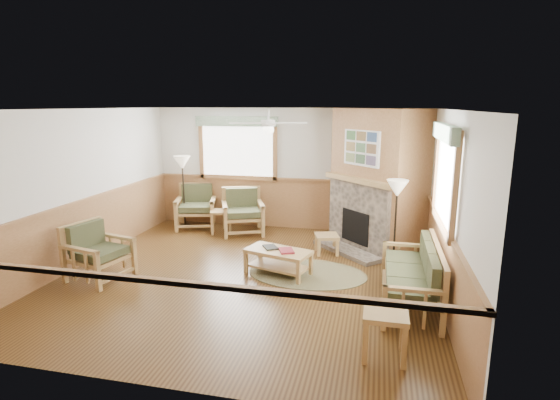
% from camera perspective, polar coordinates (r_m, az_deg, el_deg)
% --- Properties ---
extents(floor, '(6.00, 6.00, 0.01)m').
position_cam_1_polar(floor, '(7.35, -4.32, -9.83)').
color(floor, '#4E3215').
rests_on(floor, ground).
extents(ceiling, '(6.00, 6.00, 0.01)m').
position_cam_1_polar(ceiling, '(6.81, -4.69, 11.75)').
color(ceiling, white).
rests_on(ceiling, floor).
extents(wall_back, '(6.00, 0.02, 2.70)m').
position_cam_1_polar(wall_back, '(9.82, 0.70, 4.06)').
color(wall_back, silver).
rests_on(wall_back, floor).
extents(wall_front, '(6.00, 0.02, 2.70)m').
position_cam_1_polar(wall_front, '(4.29, -16.53, -7.48)').
color(wall_front, silver).
rests_on(wall_front, floor).
extents(wall_left, '(0.02, 6.00, 2.70)m').
position_cam_1_polar(wall_left, '(8.34, -24.60, 1.45)').
color(wall_left, silver).
rests_on(wall_left, floor).
extents(wall_right, '(0.02, 6.00, 2.70)m').
position_cam_1_polar(wall_right, '(6.72, 20.75, -0.63)').
color(wall_right, silver).
rests_on(wall_right, floor).
extents(wainscot, '(6.00, 6.00, 1.10)m').
position_cam_1_polar(wainscot, '(7.16, -4.39, -5.72)').
color(wainscot, '#9A6A3F').
rests_on(wainscot, floor).
extents(fireplace, '(3.11, 3.11, 2.70)m').
position_cam_1_polar(fireplace, '(8.66, 12.73, 2.64)').
color(fireplace, '#9A6A3F').
rests_on(fireplace, floor).
extents(window_back, '(1.90, 0.16, 1.50)m').
position_cam_1_polar(window_back, '(9.97, -5.65, 10.94)').
color(window_back, white).
rests_on(window_back, wall_back).
extents(window_right, '(0.16, 1.90, 1.50)m').
position_cam_1_polar(window_right, '(6.37, 21.44, 9.39)').
color(window_right, white).
rests_on(window_right, wall_right).
extents(ceiling_fan, '(1.59, 1.59, 0.36)m').
position_cam_1_polar(ceiling_fan, '(7.02, -1.55, 11.48)').
color(ceiling_fan, white).
rests_on(ceiling_fan, ceiling).
extents(sofa, '(1.87, 0.77, 0.86)m').
position_cam_1_polar(sofa, '(6.51, 16.63, -9.25)').
color(sofa, tan).
rests_on(sofa, floor).
extents(armchair_back_left, '(1.07, 1.07, 0.97)m').
position_cam_1_polar(armchair_back_left, '(10.16, -10.90, -0.84)').
color(armchair_back_left, tan).
rests_on(armchair_back_left, floor).
extents(armchair_back_right, '(1.12, 1.12, 0.97)m').
position_cam_1_polar(armchair_back_right, '(9.55, -4.87, -1.52)').
color(armchair_back_right, tan).
rests_on(armchair_back_right, floor).
extents(armchair_left, '(0.98, 0.98, 0.91)m').
position_cam_1_polar(armchair_left, '(7.62, -22.57, -6.27)').
color(armchair_left, tan).
rests_on(armchair_left, floor).
extents(coffee_table, '(1.17, 0.81, 0.42)m').
position_cam_1_polar(coffee_table, '(7.31, -0.24, -8.10)').
color(coffee_table, tan).
rests_on(coffee_table, floor).
extents(end_table_chairs, '(0.57, 0.56, 0.51)m').
position_cam_1_polar(end_table_chairs, '(9.68, -7.70, -2.80)').
color(end_table_chairs, tan).
rests_on(end_table_chairs, floor).
extents(end_table_sofa, '(0.49, 0.47, 0.54)m').
position_cam_1_polar(end_table_sofa, '(5.20, 13.51, -16.68)').
color(end_table_sofa, tan).
rests_on(end_table_sofa, floor).
extents(footstool, '(0.52, 0.52, 0.37)m').
position_cam_1_polar(footstool, '(8.36, 6.11, -5.73)').
color(footstool, tan).
rests_on(footstool, floor).
extents(braided_rug, '(2.17, 2.17, 0.01)m').
position_cam_1_polar(braided_rug, '(7.40, 3.59, -9.57)').
color(braided_rug, brown).
rests_on(braided_rug, floor).
extents(floor_lamp_left, '(0.45, 0.45, 1.65)m').
position_cam_1_polar(floor_lamp_left, '(10.20, -12.48, 1.10)').
color(floor_lamp_left, black).
rests_on(floor_lamp_left, floor).
extents(floor_lamp_right, '(0.45, 0.45, 1.56)m').
position_cam_1_polar(floor_lamp_right, '(7.60, 14.82, -3.22)').
color(floor_lamp_right, black).
rests_on(floor_lamp_right, floor).
extents(book_red, '(0.32, 0.36, 0.03)m').
position_cam_1_polar(book_red, '(7.15, 0.84, -6.51)').
color(book_red, maroon).
rests_on(book_red, coffee_table).
extents(book_dark, '(0.31, 0.34, 0.03)m').
position_cam_1_polar(book_dark, '(7.33, -1.27, -6.08)').
color(book_dark, black).
rests_on(book_dark, coffee_table).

